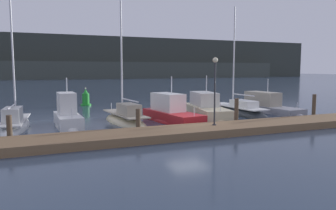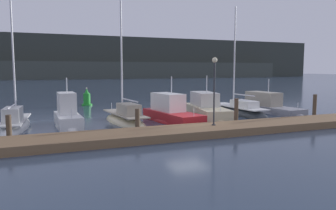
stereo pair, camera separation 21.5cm
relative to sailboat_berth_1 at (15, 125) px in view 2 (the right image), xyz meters
The scene contains 16 objects.
ground_plane 11.34m from the sailboat_berth_1, 23.32° to the right, with size 400.00×400.00×0.00m, color #2D3D51.
dock 12.26m from the sailboat_berth_1, 31.84° to the right, with size 29.45×2.80×0.45m, color brown.
mooring_pile_0 4.85m from the sailboat_berth_1, 90.08° to the right, with size 0.28×0.28×1.50m, color #4C3D2D.
mooring_pile_1 8.47m from the sailboat_berth_1, 34.76° to the right, with size 0.28×0.28×1.50m, color #4C3D2D.
mooring_pile_2 14.72m from the sailboat_berth_1, 19.13° to the right, with size 0.28×0.28×1.89m, color #4C3D2D.
mooring_pile_3 21.40m from the sailboat_berth_1, 13.02° to the right, with size 0.28×0.28×1.96m, color #4C3D2D.
sailboat_berth_1 is the anchor object (origin of this frame).
motorboat_berth_2 3.34m from the sailboat_berth_1, ahead, with size 1.75×4.91×3.78m.
sailboat_berth_3 7.27m from the sailboat_berth_1, ahead, with size 2.49×6.74×10.62m.
motorboat_berth_4 10.65m from the sailboat_berth_1, ahead, with size 3.06×6.75×3.88m.
motorboat_berth_5 14.04m from the sailboat_berth_1, ahead, with size 3.51×7.43×3.90m.
sailboat_berth_6 17.48m from the sailboat_berth_1, ahead, with size 2.41×7.64×9.88m.
motorboat_berth_7 20.62m from the sailboat_berth_1, ahead, with size 2.97×7.63×3.58m.
channel_buoy 13.50m from the sailboat_berth_1, 62.13° to the left, with size 1.09×1.09×1.91m.
dock_lamppost 13.30m from the sailboat_berth_1, 28.76° to the right, with size 0.32×0.32×4.10m.
hillside_backdrop 116.89m from the sailboat_berth_1, 83.47° to the left, with size 240.00×23.00×17.11m.
Camera 2 is at (-8.96, -18.97, 3.86)m, focal length 35.00 mm.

